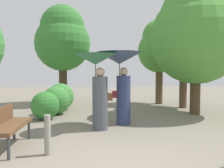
# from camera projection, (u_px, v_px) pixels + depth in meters

# --- Properties ---
(person_left) EXTENTS (1.11, 1.11, 2.04)m
(person_left) POSITION_uv_depth(u_px,v_px,m) (97.00, 77.00, 6.47)
(person_left) COLOR #474C56
(person_left) RESTS_ON ground
(person_right) EXTENTS (1.32, 1.32, 2.14)m
(person_right) POSITION_uv_depth(u_px,v_px,m) (121.00, 70.00, 7.10)
(person_right) COLOR navy
(person_right) RESTS_ON ground
(park_bench) EXTENTS (0.53, 1.51, 0.83)m
(park_bench) POSITION_uv_depth(u_px,v_px,m) (7.00, 124.00, 4.94)
(park_bench) COLOR #38383D
(park_bench) RESTS_ON ground
(tree_near_right) EXTENTS (2.09, 2.09, 3.85)m
(tree_near_right) POSITION_uv_depth(u_px,v_px,m) (184.00, 48.00, 10.30)
(tree_near_right) COLOR brown
(tree_near_right) RESTS_ON ground
(tree_mid_left) EXTENTS (2.61, 2.61, 4.70)m
(tree_mid_left) POSITION_uv_depth(u_px,v_px,m) (63.00, 39.00, 11.50)
(tree_mid_left) COLOR #42301E
(tree_mid_left) RESTS_ON ground
(tree_mid_right) EXTENTS (3.29, 3.29, 4.80)m
(tree_mid_right) POSITION_uv_depth(u_px,v_px,m) (196.00, 32.00, 8.70)
(tree_mid_right) COLOR #4C3823
(tree_mid_right) RESTS_ON ground
(tree_far_back) EXTENTS (2.06, 2.06, 4.03)m
(tree_far_back) POSITION_uv_depth(u_px,v_px,m) (160.00, 47.00, 11.52)
(tree_far_back) COLOR brown
(tree_far_back) RESTS_ON ground
(bush_path_right) EXTENTS (1.02, 1.02, 1.02)m
(bush_path_right) POSITION_uv_depth(u_px,v_px,m) (56.00, 100.00, 8.81)
(bush_path_right) COLOR #428C3D
(bush_path_right) RESTS_ON ground
(bush_behind_bench) EXTENTS (1.08, 1.08, 1.08)m
(bush_behind_bench) POSITION_uv_depth(u_px,v_px,m) (60.00, 97.00, 9.80)
(bush_behind_bench) COLOR #428C3D
(bush_behind_bench) RESTS_ON ground
(bush_far_side) EXTENTS (0.92, 0.92, 0.92)m
(bush_far_side) POSITION_uv_depth(u_px,v_px,m) (45.00, 106.00, 7.87)
(bush_far_side) COLOR #387F33
(bush_far_side) RESTS_ON ground
(path_marker_post) EXTENTS (0.12, 0.12, 0.76)m
(path_marker_post) POSITION_uv_depth(u_px,v_px,m) (47.00, 135.00, 4.56)
(path_marker_post) COLOR gray
(path_marker_post) RESTS_ON ground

